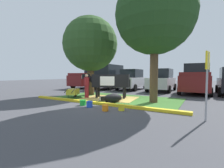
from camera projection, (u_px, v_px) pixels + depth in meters
ground_plane at (109, 103)px, 8.29m from camera, size 80.00×80.00×0.00m
grass_island at (116, 98)px, 9.87m from camera, size 7.64×4.02×0.02m
curb_yellow at (95, 103)px, 8.01m from camera, size 8.84×0.24×0.12m
hay_bedding at (110, 98)px, 9.79m from camera, size 3.50×2.82×0.04m
shade_tree_left at (90, 44)px, 11.39m from camera, size 3.90×3.90×5.65m
shade_tree_right at (155, 15)px, 8.19m from camera, size 4.13×4.13×6.67m
cow_holstein at (109, 81)px, 9.94m from camera, size 3.04×1.42×1.55m
calf_lying at (112, 98)px, 8.38m from camera, size 0.96×1.29×0.48m
person_handler at (87, 85)px, 9.94m from camera, size 0.34×0.49×1.54m
wheelbarrow at (73, 92)px, 10.19m from camera, size 1.08×1.56×0.63m
parking_sign at (207, 72)px, 4.96m from camera, size 0.12×0.44×2.21m
bucket_green at (83, 102)px, 7.68m from camera, size 0.32×0.32×0.26m
bucket_blue at (90, 104)px, 7.23m from camera, size 0.30×0.30×0.28m
bucket_orange at (105, 108)px, 6.49m from camera, size 0.28×0.28×0.25m
bucket_yellow at (121, 107)px, 6.55m from camera, size 0.28×0.28×0.26m
pickup_truck_black at (91, 78)px, 18.32m from camera, size 2.23×5.41×2.42m
suv_black at (110, 77)px, 16.73m from camera, size 2.13×4.61×2.52m
sedan_silver at (132, 80)px, 15.69m from camera, size 2.03×4.41×2.02m
hatchback_white at (162, 80)px, 14.29m from camera, size 2.03×4.41×2.02m
pickup_truck_maroon at (196, 79)px, 12.70m from camera, size 2.23×5.41×2.42m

